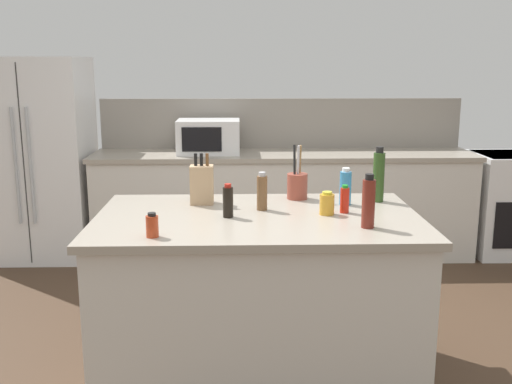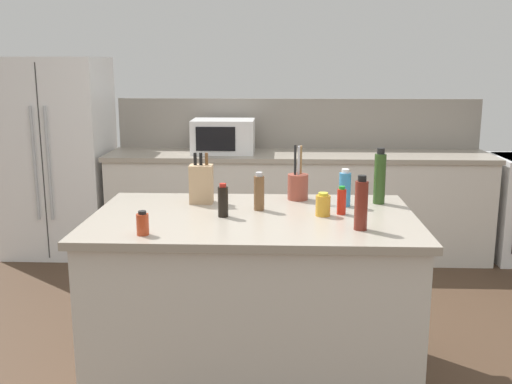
# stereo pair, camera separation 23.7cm
# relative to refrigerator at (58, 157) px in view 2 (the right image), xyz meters

# --- Properties ---
(ground_plane) EXTENTS (14.00, 14.00, 0.00)m
(ground_plane) POSITION_rel_refrigerator_xyz_m (1.88, -2.25, -0.89)
(ground_plane) COLOR #473323
(back_counter_run) EXTENTS (3.38, 0.66, 0.94)m
(back_counter_run) POSITION_rel_refrigerator_xyz_m (2.18, -0.05, -0.41)
(back_counter_run) COLOR beige
(back_counter_run) RESTS_ON ground_plane
(wall_backsplash) EXTENTS (3.34, 0.03, 0.46)m
(wall_backsplash) POSITION_rel_refrigerator_xyz_m (2.18, 0.27, 0.28)
(wall_backsplash) COLOR gray
(wall_backsplash) RESTS_ON back_counter_run
(kitchen_island) EXTENTS (1.71, 1.05, 0.94)m
(kitchen_island) POSITION_rel_refrigerator_xyz_m (1.88, -2.25, -0.41)
(kitchen_island) COLOR beige
(kitchen_island) RESTS_ON ground_plane
(refrigerator) EXTENTS (0.90, 0.75, 1.77)m
(refrigerator) POSITION_rel_refrigerator_xyz_m (0.00, 0.00, 0.00)
(refrigerator) COLOR white
(refrigerator) RESTS_ON ground_plane
(microwave) EXTENTS (0.54, 0.39, 0.29)m
(microwave) POSITION_rel_refrigerator_xyz_m (1.52, -0.05, 0.20)
(microwave) COLOR white
(microwave) RESTS_ON back_counter_run
(knife_block) EXTENTS (0.13, 0.10, 0.29)m
(knife_block) POSITION_rel_refrigerator_xyz_m (1.57, -1.97, 0.17)
(knife_block) COLOR tan
(knife_block) RESTS_ON kitchen_island
(utensil_crock) EXTENTS (0.12, 0.12, 0.32)m
(utensil_crock) POSITION_rel_refrigerator_xyz_m (2.13, -1.86, 0.14)
(utensil_crock) COLOR brown
(utensil_crock) RESTS_ON kitchen_island
(spice_jar_paprika) EXTENTS (0.06, 0.06, 0.12)m
(spice_jar_paprika) POSITION_rel_refrigerator_xyz_m (1.38, -2.63, 0.11)
(spice_jar_paprika) COLOR #B73D1E
(spice_jar_paprika) RESTS_ON kitchen_island
(olive_oil_bottle) EXTENTS (0.07, 0.07, 0.32)m
(olive_oil_bottle) POSITION_rel_refrigerator_xyz_m (2.59, -1.95, 0.20)
(olive_oil_bottle) COLOR #2D4C1E
(olive_oil_bottle) RESTS_ON kitchen_island
(vinegar_bottle) EXTENTS (0.06, 0.06, 0.27)m
(vinegar_bottle) POSITION_rel_refrigerator_xyz_m (2.41, -2.50, 0.18)
(vinegar_bottle) COLOR maroon
(vinegar_bottle) RESTS_ON kitchen_island
(honey_jar) EXTENTS (0.08, 0.08, 0.12)m
(honey_jar) POSITION_rel_refrigerator_xyz_m (2.25, -2.24, 0.11)
(honey_jar) COLOR gold
(honey_jar) RESTS_ON kitchen_island
(pepper_grinder) EXTENTS (0.06, 0.06, 0.21)m
(pepper_grinder) POSITION_rel_refrigerator_xyz_m (1.91, -2.13, 0.15)
(pepper_grinder) COLOR brown
(pepper_grinder) RESTS_ON kitchen_island
(hot_sauce_bottle) EXTENTS (0.05, 0.05, 0.15)m
(hot_sauce_bottle) POSITION_rel_refrigerator_xyz_m (2.35, -2.20, 0.13)
(hot_sauce_bottle) COLOR red
(hot_sauce_bottle) RESTS_ON kitchen_island
(dish_soap_bottle) EXTENTS (0.07, 0.07, 0.21)m
(dish_soap_bottle) POSITION_rel_refrigerator_xyz_m (2.39, -2.02, 0.15)
(dish_soap_bottle) COLOR #3384BC
(dish_soap_bottle) RESTS_ON kitchen_island
(soy_sauce_bottle) EXTENTS (0.05, 0.05, 0.18)m
(soy_sauce_bottle) POSITION_rel_refrigerator_xyz_m (1.73, -2.28, 0.14)
(soy_sauce_bottle) COLOR black
(soy_sauce_bottle) RESTS_ON kitchen_island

